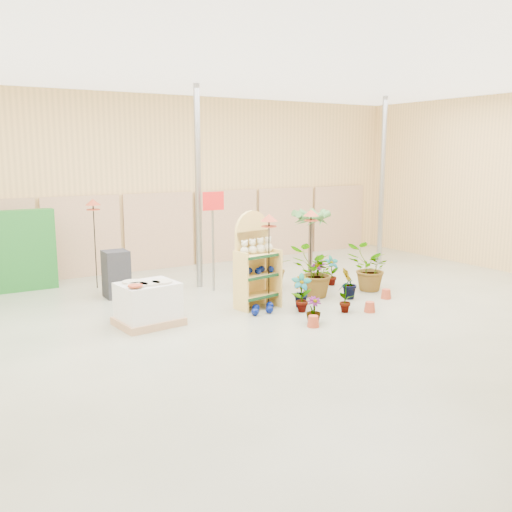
% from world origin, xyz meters
% --- Properties ---
extents(room, '(15.20, 12.10, 4.70)m').
position_xyz_m(room, '(0.00, 0.91, 2.21)').
color(room, gray).
rests_on(room, ground).
extents(display_shelf, '(0.88, 0.63, 1.92)m').
position_xyz_m(display_shelf, '(0.19, 1.40, 0.88)').
color(display_shelf, '#DCB459').
rests_on(display_shelf, ground).
extents(teddy_bears, '(0.71, 0.19, 0.30)m').
position_xyz_m(teddy_bears, '(0.22, 1.31, 1.22)').
color(teddy_bears, beige).
rests_on(teddy_bears, display_shelf).
extents(gazing_balls_shelf, '(0.70, 0.24, 0.13)m').
position_xyz_m(gazing_balls_shelf, '(0.19, 1.28, 0.76)').
color(gazing_balls_shelf, '#021056').
rests_on(gazing_balls_shelf, display_shelf).
extents(gazing_balls_floor, '(0.63, 0.39, 0.15)m').
position_xyz_m(gazing_balls_floor, '(0.11, 0.94, 0.07)').
color(gazing_balls_floor, '#021056').
rests_on(gazing_balls_floor, ground).
extents(pallet_stack, '(1.17, 1.01, 0.80)m').
position_xyz_m(pallet_stack, '(-2.05, 1.32, 0.38)').
color(pallet_stack, tan).
rests_on(pallet_stack, ground).
extents(charcoal_planters, '(0.50, 0.50, 1.00)m').
position_xyz_m(charcoal_planters, '(-1.92, 3.55, 0.50)').
color(charcoal_planters, black).
rests_on(charcoal_planters, ground).
extents(trellis_stock, '(2.00, 0.30, 1.80)m').
position_xyz_m(trellis_stock, '(-3.80, 5.20, 0.90)').
color(trellis_stock, '#1C6621').
rests_on(trellis_stock, ground).
extents(offer_sign, '(0.50, 0.08, 2.20)m').
position_xyz_m(offer_sign, '(0.10, 2.98, 1.57)').
color(offer_sign, gray).
rests_on(offer_sign, ground).
extents(bird_table_front, '(0.34, 0.34, 1.87)m').
position_xyz_m(bird_table_front, '(0.39, 1.16, 1.73)').
color(bird_table_front, black).
rests_on(bird_table_front, ground).
extents(bird_table_right, '(0.34, 0.34, 1.82)m').
position_xyz_m(bird_table_right, '(1.92, 1.88, 1.68)').
color(bird_table_right, black).
rests_on(bird_table_right, ground).
extents(bird_table_back, '(0.34, 0.34, 2.02)m').
position_xyz_m(bird_table_back, '(-2.06, 4.60, 1.88)').
color(bird_table_back, black).
rests_on(bird_table_back, ground).
extents(palm, '(0.70, 0.70, 1.81)m').
position_xyz_m(palm, '(2.49, 2.65, 1.55)').
color(palm, brown).
rests_on(palm, ground).
extents(potted_plant_0, '(0.48, 0.43, 0.75)m').
position_xyz_m(potted_plant_0, '(0.77, 0.59, 0.38)').
color(potted_plant_0, '#3E7333').
rests_on(potted_plant_0, ground).
extents(potted_plant_1, '(0.31, 0.37, 0.62)m').
position_xyz_m(potted_plant_1, '(0.97, 0.91, 0.31)').
color(potted_plant_1, '#3E7333').
rests_on(potted_plant_1, ground).
extents(potted_plant_2, '(1.00, 0.87, 1.10)m').
position_xyz_m(potted_plant_2, '(1.68, 1.38, 0.55)').
color(potted_plant_2, '#3E7333').
rests_on(potted_plant_2, ground).
extents(potted_plant_3, '(0.46, 0.46, 0.73)m').
position_xyz_m(potted_plant_3, '(1.92, 1.62, 0.37)').
color(potted_plant_3, '#3E7333').
rests_on(potted_plant_3, ground).
extents(potted_plant_4, '(0.39, 0.28, 0.70)m').
position_xyz_m(potted_plant_4, '(2.66, 2.05, 0.35)').
color(potted_plant_4, '#3E7333').
rests_on(potted_plant_4, ground).
extents(potted_plant_5, '(0.40, 0.44, 0.65)m').
position_xyz_m(potted_plant_5, '(0.72, 1.99, 0.32)').
color(potted_plant_5, '#3E7333').
rests_on(potted_plant_5, ground).
extents(potted_plant_6, '(1.12, 1.05, 1.01)m').
position_xyz_m(potted_plant_6, '(1.28, 2.48, 0.51)').
color(potted_plant_6, '#3E7333').
rests_on(potted_plant_6, ground).
extents(potted_plant_7, '(0.33, 0.33, 0.48)m').
position_xyz_m(potted_plant_7, '(0.53, -0.13, 0.24)').
color(potted_plant_7, '#3E7333').
rests_on(potted_plant_7, ground).
extents(potted_plant_8, '(0.43, 0.36, 0.69)m').
position_xyz_m(potted_plant_8, '(1.49, 0.14, 0.35)').
color(potted_plant_8, '#3E7333').
rests_on(potted_plant_8, ground).
extents(potted_plant_9, '(0.48, 0.47, 0.68)m').
position_xyz_m(potted_plant_9, '(2.18, 0.86, 0.34)').
color(potted_plant_9, '#3E7333').
rests_on(potted_plant_9, ground).
extents(potted_plant_10, '(1.14, 1.07, 1.03)m').
position_xyz_m(potted_plant_10, '(3.03, 1.21, 0.52)').
color(potted_plant_10, '#3E7333').
rests_on(potted_plant_10, ground).
extents(potted_plant_11, '(0.44, 0.44, 0.67)m').
position_xyz_m(potted_plant_11, '(0.78, 2.80, 0.33)').
color(potted_plant_11, '#3E7333').
rests_on(potted_plant_11, ground).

